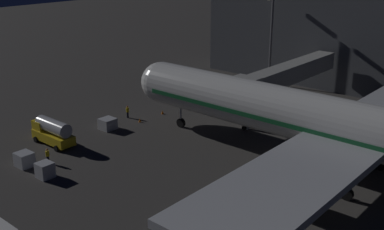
{
  "coord_description": "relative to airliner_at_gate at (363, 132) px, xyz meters",
  "views": [
    {
      "loc": [
        43.76,
        23.28,
        22.29
      ],
      "look_at": [
        3.0,
        -11.84,
        3.5
      ],
      "focal_mm": 44.91,
      "sensor_mm": 36.0,
      "label": 1
    }
  ],
  "objects": [
    {
      "name": "fuel_tanker",
      "position": [
        14.23,
        -31.72,
        -3.71
      ],
      "size": [
        2.46,
        6.1,
        3.15
      ],
      "color": "yellow",
      "rests_on": "ground_plane"
    },
    {
      "name": "ground_crew_under_port_wing",
      "position": [
        17.83,
        -27.32,
        -4.39
      ],
      "size": [
        0.4,
        0.4,
        1.75
      ],
      "color": "black",
      "rests_on": "ground_plane"
    },
    {
      "name": "ground_crew_near_nose_gear",
      "position": [
        2.09,
        -31.89,
        -4.41
      ],
      "size": [
        0.4,
        0.4,
        1.73
      ],
      "color": "black",
      "rests_on": "ground_plane"
    },
    {
      "name": "baggage_container_near_belt",
      "position": [
        19.85,
        -28.63,
        -4.58
      ],
      "size": [
        1.64,
        1.8,
        1.56
      ],
      "primitive_type": "cube",
      "color": "#B7BABF",
      "rests_on": "ground_plane"
    },
    {
      "name": "traffic_cone_nose_port",
      "position": [
        -2.2,
        -29.34,
        -5.08
      ],
      "size": [
        0.36,
        0.36,
        0.55
      ],
      "primitive_type": "cone",
      "color": "orange",
      "rests_on": "ground_plane"
    },
    {
      "name": "ground_plane",
      "position": [
        -0.0,
        -7.5,
        -5.36
      ],
      "size": [
        320.0,
        320.0,
        0.0
      ],
      "primitive_type": "plane",
      "color": "#383533"
    },
    {
      "name": "baggage_container_mid_row",
      "position": [
        6.73,
        -30.56,
        -4.64
      ],
      "size": [
        1.9,
        1.84,
        1.44
      ],
      "primitive_type": "cube",
      "color": "#B7BABF",
      "rests_on": "ground_plane"
    },
    {
      "name": "apron_floodlight_mast",
      "position": [
        -25.5,
        -26.39,
        3.47
      ],
      "size": [
        2.9,
        0.5,
        14.88
      ],
      "color": "#59595E",
      "rests_on": "ground_plane"
    },
    {
      "name": "jet_bridge",
      "position": [
        -13.0,
        -16.91,
        0.15
      ],
      "size": [
        24.49,
        3.4,
        7.03
      ],
      "color": "#9E9E99",
      "rests_on": "ground_plane"
    },
    {
      "name": "baggage_container_spare",
      "position": [
        19.93,
        -24.61,
        -4.55
      ],
      "size": [
        1.52,
        1.57,
        1.62
      ],
      "primitive_type": "cube",
      "color": "#B7BABF",
      "rests_on": "ground_plane"
    },
    {
      "name": "airliner_at_gate",
      "position": [
        0.0,
        0.0,
        0.0
      ],
      "size": [
        48.55,
        60.78,
        19.14
      ],
      "color": "silver",
      "rests_on": "ground_plane"
    },
    {
      "name": "traffic_cone_nose_starboard",
      "position": [
        2.2,
        -29.34,
        -5.08
      ],
      "size": [
        0.36,
        0.36,
        0.55
      ],
      "primitive_type": "cone",
      "color": "orange",
      "rests_on": "ground_plane"
    }
  ]
}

